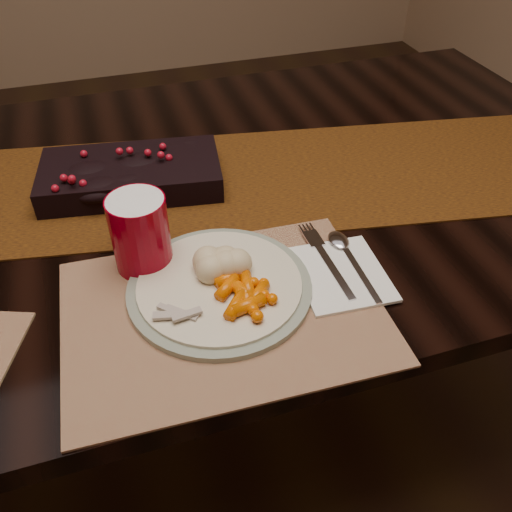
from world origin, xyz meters
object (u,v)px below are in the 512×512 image
object	(u,v)px
dining_table	(209,319)
turkey_shreds	(176,312)
mashed_potatoes	(221,259)
dinner_plate	(220,286)
baby_carrots	(252,288)
napkin	(341,274)
red_cup	(140,233)
centerpiece	(131,171)
placemat_main	(223,311)

from	to	relation	value
dining_table	turkey_shreds	bearing A→B (deg)	-107.84
turkey_shreds	mashed_potatoes	bearing A→B (deg)	41.34
dinner_plate	baby_carrots	size ratio (longest dim) A/B	2.74
napkin	baby_carrots	bearing A→B (deg)	-172.48
dining_table	turkey_shreds	size ratio (longest dim) A/B	26.45
dinner_plate	mashed_potatoes	distance (m)	0.04
dining_table	dinner_plate	size ratio (longest dim) A/B	6.40
dining_table	mashed_potatoes	xyz separation A→B (m)	(-0.02, -0.26, 0.42)
dinner_plate	baby_carrots	world-z (taller)	baby_carrots
dinner_plate	red_cup	bearing A→B (deg)	135.71
dining_table	napkin	distance (m)	0.52
baby_carrots	mashed_potatoes	distance (m)	0.07
dinner_plate	turkey_shreds	xyz separation A→B (m)	(-0.08, -0.05, 0.01)
centerpiece	baby_carrots	size ratio (longest dim) A/B	3.27
baby_carrots	turkey_shreds	bearing A→B (deg)	-174.21
mashed_potatoes	red_cup	xyz separation A→B (m)	(-0.11, 0.07, 0.02)
napkin	red_cup	size ratio (longest dim) A/B	1.27
mashed_potatoes	napkin	world-z (taller)	mashed_potatoes
dinner_plate	turkey_shreds	distance (m)	0.09
centerpiece	turkey_shreds	xyz separation A→B (m)	(0.01, -0.38, -0.01)
turkey_shreds	placemat_main	bearing A→B (deg)	4.16
mashed_potatoes	red_cup	size ratio (longest dim) A/B	0.65
placemat_main	turkey_shreds	bearing A→B (deg)	-173.75
dinner_plate	baby_carrots	xyz separation A→B (m)	(0.04, -0.04, 0.02)
placemat_main	baby_carrots	xyz separation A→B (m)	(0.05, 0.01, 0.03)
placemat_main	red_cup	xyz separation A→B (m)	(-0.09, 0.14, 0.06)
centerpiece	red_cup	xyz separation A→B (m)	(-0.01, -0.24, 0.03)
dinner_plate	mashed_potatoes	bearing A→B (deg)	69.21
centerpiece	placemat_main	xyz separation A→B (m)	(0.08, -0.37, -0.03)
dining_table	baby_carrots	size ratio (longest dim) A/B	17.55
dining_table	napkin	bearing A→B (deg)	-63.87
dining_table	dinner_plate	xyz separation A→B (m)	(-0.03, -0.29, 0.39)
centerpiece	placemat_main	distance (m)	0.38
dining_table	centerpiece	distance (m)	0.43
placemat_main	napkin	world-z (taller)	napkin
dining_table	red_cup	bearing A→B (deg)	-123.96
baby_carrots	turkey_shreds	xyz separation A→B (m)	(-0.12, -0.01, -0.00)
turkey_shreds	red_cup	size ratio (longest dim) A/B	0.55
mashed_potatoes	red_cup	bearing A→B (deg)	148.31
dining_table	centerpiece	world-z (taller)	centerpiece
baby_carrots	mashed_potatoes	xyz separation A→B (m)	(-0.03, 0.06, 0.01)
mashed_potatoes	turkey_shreds	bearing A→B (deg)	-138.66
centerpiece	mashed_potatoes	world-z (taller)	centerpiece
placemat_main	dinner_plate	distance (m)	0.04
placemat_main	mashed_potatoes	distance (m)	0.08
napkin	dinner_plate	bearing A→B (deg)	176.04
dining_table	mashed_potatoes	bearing A→B (deg)	-95.02
centerpiece	napkin	xyz separation A→B (m)	(0.28, -0.36, -0.03)
dining_table	baby_carrots	distance (m)	0.52
centerpiece	dining_table	bearing A→B (deg)	-18.23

